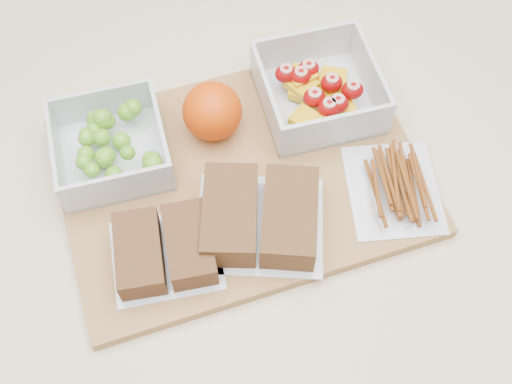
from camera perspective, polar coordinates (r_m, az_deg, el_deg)
ground at (r=1.61m, az=-0.33°, el=-15.86°), size 4.00×4.00×0.00m
counter at (r=1.18m, az=-0.45°, el=-10.69°), size 1.20×0.90×0.90m
cutting_board at (r=0.77m, az=-1.32°, el=1.34°), size 0.44×0.33×0.02m
grape_container at (r=0.77m, az=-12.71°, el=4.06°), size 0.13×0.13×0.05m
fruit_container at (r=0.81m, az=5.55°, el=8.88°), size 0.14×0.14×0.06m
orange at (r=0.77m, az=-3.91°, el=7.16°), size 0.07×0.07×0.07m
sandwich_bag_left at (r=0.70m, az=-8.13°, el=-5.06°), size 0.12×0.11×0.04m
sandwich_bag_center at (r=0.71m, az=0.34°, el=-2.19°), size 0.17×0.16×0.04m
pretzel_bag at (r=0.76m, az=12.26°, el=0.69°), size 0.12×0.14×0.03m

